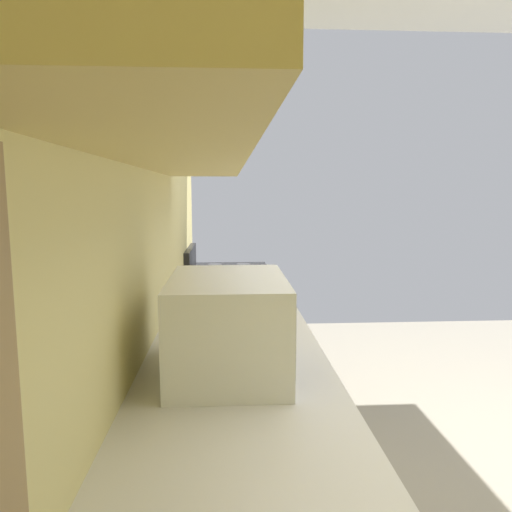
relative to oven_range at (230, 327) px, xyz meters
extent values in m
cube|color=#DECE7F|center=(-1.66, 0.37, 0.93)|extent=(4.26, 0.12, 2.78)
cube|color=tan|center=(-2.03, -0.01, -0.03)|extent=(3.35, 0.64, 0.87)
cube|color=silver|center=(-2.03, -0.01, 0.42)|extent=(3.38, 0.67, 0.02)
cube|color=#332819|center=(-1.79, -0.33, -0.03)|extent=(0.01, 0.01, 0.80)
cube|color=#332819|center=(-1.32, -0.33, -0.03)|extent=(0.01, 0.01, 0.80)
cube|color=#332819|center=(-0.84, -0.33, -0.03)|extent=(0.01, 0.01, 0.80)
cube|color=#D1B869|center=(-2.03, 0.13, 1.44)|extent=(2.22, 0.35, 0.69)
cube|color=black|center=(0.00, 0.00, -0.02)|extent=(0.70, 0.61, 0.89)
cube|color=black|center=(0.00, -0.31, -0.06)|extent=(0.54, 0.01, 0.49)
cube|color=black|center=(0.00, 0.00, 0.44)|extent=(0.66, 0.58, 0.02)
cube|color=black|center=(0.00, 0.29, 0.52)|extent=(0.66, 0.04, 0.18)
cylinder|color=#38383D|center=(-0.15, -0.11, 0.45)|extent=(0.11, 0.11, 0.01)
cylinder|color=#38383D|center=(0.15, -0.11, 0.45)|extent=(0.11, 0.11, 0.01)
cylinder|color=#38383D|center=(-0.15, 0.11, 0.45)|extent=(0.11, 0.11, 0.01)
cylinder|color=#38383D|center=(0.15, 0.11, 0.45)|extent=(0.11, 0.11, 0.01)
cube|color=white|center=(-1.99, 0.01, 0.59)|extent=(0.51, 0.37, 0.32)
cube|color=black|center=(-2.03, -0.18, 0.59)|extent=(0.32, 0.01, 0.22)
cube|color=#2D2D33|center=(-1.79, -0.18, 0.59)|extent=(0.09, 0.01, 0.22)
cylinder|color=#D84C47|center=(-0.65, -0.07, 0.46)|extent=(0.15, 0.15, 0.07)
cylinder|color=#C74A4B|center=(-0.65, -0.07, 0.48)|extent=(0.12, 0.12, 0.03)
camera|label=1|loc=(-3.48, 0.01, 1.02)|focal=33.05mm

